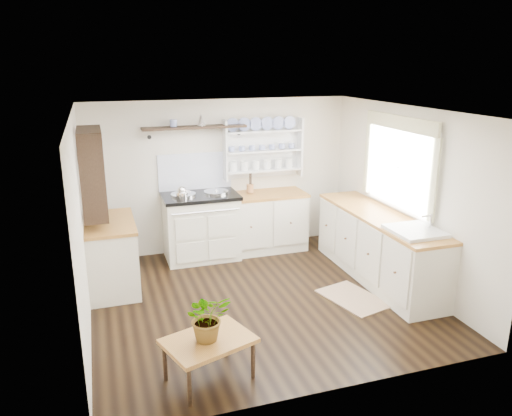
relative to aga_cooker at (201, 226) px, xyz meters
name	(u,v)px	position (x,y,z in m)	size (l,w,h in m)	color
floor	(260,299)	(0.39, -1.57, -0.50)	(4.00, 3.80, 0.01)	black
wall_back	(221,176)	(0.39, 0.33, 0.65)	(4.00, 0.02, 2.30)	beige
wall_right	(406,196)	(2.39, -1.57, 0.65)	(0.02, 3.80, 2.30)	beige
wall_left	(81,227)	(-1.61, -1.57, 0.65)	(0.02, 3.80, 2.30)	beige
ceiling	(260,111)	(0.39, -1.57, 1.80)	(4.00, 3.80, 0.01)	white
window	(399,163)	(2.34, -1.42, 1.07)	(0.08, 1.55, 1.22)	white
aga_cooker	(201,226)	(0.00, 0.00, 0.00)	(1.09, 0.76, 1.01)	silver
back_cabinets	(264,221)	(0.99, 0.03, -0.04)	(1.27, 0.63, 0.90)	silver
right_cabinets	(378,246)	(2.09, -1.47, -0.04)	(0.62, 2.43, 0.90)	silver
belfast_sink	(414,241)	(2.10, -2.22, 0.30)	(0.55, 0.60, 0.45)	white
left_cabinets	(112,254)	(-1.31, -0.67, -0.04)	(0.62, 1.13, 0.90)	silver
plate_rack	(262,148)	(1.04, 0.29, 1.06)	(1.20, 0.22, 0.90)	white
high_shelf	(195,128)	(-0.01, 0.21, 1.41)	(1.50, 0.29, 0.16)	black
left_shelving	(92,171)	(-1.45, -0.67, 1.05)	(0.28, 0.80, 1.05)	black
kettle	(182,194)	(-0.28, -0.12, 0.54)	(0.17, 0.17, 0.21)	silver
utensil_crock	(250,189)	(0.80, 0.11, 0.48)	(0.11, 0.11, 0.13)	#A96D3E
center_table	(209,343)	(-0.56, -2.97, -0.12)	(0.91, 0.77, 0.42)	brown
potted_plant	(208,317)	(-0.56, -2.97, 0.15)	(0.40, 0.35, 0.45)	#3F7233
floor_rug	(353,298)	(1.50, -1.94, -0.49)	(0.55, 0.85, 0.02)	#9C795B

